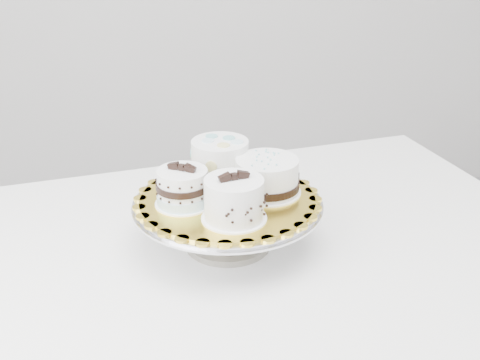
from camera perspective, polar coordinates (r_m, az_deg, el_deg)
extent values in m
cube|color=white|center=(1.17, -0.08, -7.00)|extent=(1.34, 0.97, 0.04)
cube|color=white|center=(1.87, 13.45, -7.96)|extent=(0.06, 0.06, 0.71)
cylinder|color=gray|center=(1.15, -1.14, -5.89)|extent=(0.16, 0.16, 0.01)
cylinder|color=gray|center=(1.14, -1.16, -4.29)|extent=(0.10, 0.10, 0.09)
cylinder|color=silver|center=(1.11, -1.18, -2.15)|extent=(0.34, 0.34, 0.01)
cylinder|color=silver|center=(1.11, -1.18, -2.27)|extent=(0.35, 0.35, 0.00)
cylinder|color=yellow|center=(1.11, -1.18, -1.82)|extent=(0.35, 0.35, 0.00)
cylinder|color=white|center=(1.04, -0.57, -3.62)|extent=(0.11, 0.11, 0.00)
cylinder|color=white|center=(1.02, -0.57, -1.78)|extent=(0.12, 0.12, 0.07)
cylinder|color=white|center=(1.09, -5.39, -2.20)|extent=(0.10, 0.10, 0.00)
cylinder|color=white|center=(1.08, -5.46, -0.63)|extent=(0.13, 0.13, 0.06)
cylinder|color=silver|center=(1.09, -5.41, -1.71)|extent=(0.09, 0.09, 0.02)
cylinder|color=black|center=(1.07, -5.47, -0.47)|extent=(0.10, 0.10, 0.01)
cylinder|color=white|center=(1.18, -1.88, 0.13)|extent=(0.12, 0.12, 0.00)
cylinder|color=white|center=(1.17, -1.90, 1.93)|extent=(0.15, 0.15, 0.08)
cylinder|color=white|center=(1.13, 2.54, -1.10)|extent=(0.13, 0.13, 0.00)
cylinder|color=white|center=(1.12, 2.57, 0.45)|extent=(0.15, 0.15, 0.06)
cylinder|color=black|center=(1.12, 2.55, -0.39)|extent=(0.12, 0.12, 0.01)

